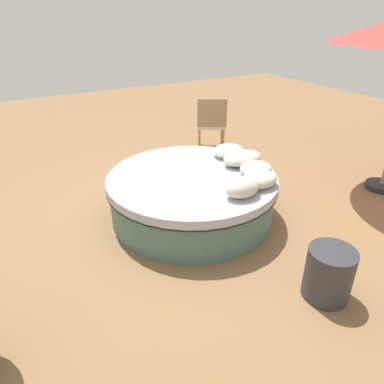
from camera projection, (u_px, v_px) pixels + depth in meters
name	position (u px, v px, depth m)	size (l,w,h in m)	color
ground_plane	(192.00, 215.00, 4.60)	(16.00, 16.00, 0.00)	olive
round_bed	(192.00, 195.00, 4.47)	(2.10, 2.10, 0.57)	#4C726B
throw_pillow_0	(242.00, 188.00, 3.82)	(0.40, 0.28, 0.21)	beige
throw_pillow_1	(259.00, 179.00, 4.04)	(0.47, 0.34, 0.17)	beige
throw_pillow_2	(256.00, 168.00, 4.35)	(0.41, 0.35, 0.15)	beige
throw_pillow_3	(243.00, 158.00, 4.60)	(0.56, 0.36, 0.18)	beige
throw_pillow_4	(228.00, 151.00, 4.86)	(0.44, 0.39, 0.16)	silver
patio_chair	(212.00, 120.00, 6.45)	(0.70, 0.70, 0.98)	#997A56
side_table	(329.00, 274.00, 3.22)	(0.43, 0.43, 0.51)	#333338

